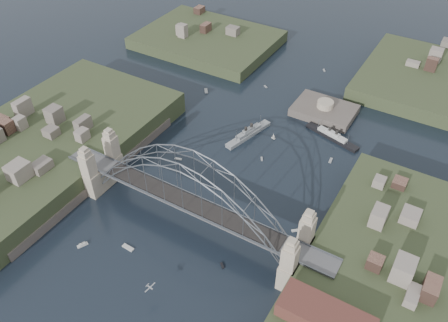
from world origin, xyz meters
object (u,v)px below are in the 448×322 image
at_px(wharf_shed, 326,317).
at_px(fort_island, 323,115).
at_px(bridge, 189,193).
at_px(naval_cruiser_near, 248,134).
at_px(naval_cruiser_far, 255,63).
at_px(ocean_liner, 332,136).

bearing_deg(wharf_shed, fort_island, 110.85).
bearing_deg(bridge, naval_cruiser_near, 97.23).
bearing_deg(naval_cruiser_near, fort_island, 56.15).
relative_size(wharf_shed, naval_cruiser_near, 0.98).
distance_m(fort_island, naval_cruiser_far, 43.74).
bearing_deg(naval_cruiser_near, bridge, -82.77).
height_order(fort_island, ocean_liner, fort_island).
distance_m(fort_island, wharf_shed, 90.48).
distance_m(bridge, wharf_shed, 46.23).
bearing_deg(naval_cruiser_near, naval_cruiser_far, 115.20).
distance_m(naval_cruiser_near, naval_cruiser_far, 50.58).
bearing_deg(wharf_shed, ocean_liner, 108.63).
distance_m(naval_cruiser_near, ocean_liner, 28.91).
relative_size(bridge, fort_island, 3.82).
relative_size(fort_island, naval_cruiser_far, 1.34).
bearing_deg(naval_cruiser_far, naval_cruiser_near, -64.80).
distance_m(wharf_shed, naval_cruiser_near, 76.69).
xyz_separation_m(fort_island, wharf_shed, (32.00, -84.00, 10.34)).
bearing_deg(wharf_shed, naval_cruiser_near, 130.60).
xyz_separation_m(bridge, naval_cruiser_far, (-27.10, 89.58, -11.47)).
height_order(bridge, ocean_liner, bridge).
bearing_deg(ocean_liner, fort_island, 122.35).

